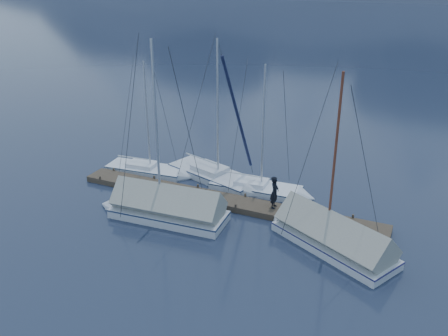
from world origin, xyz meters
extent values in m
plane|color=#151D30|center=(0.00, 0.00, 0.00)|extent=(1000.00, 1000.00, 0.00)
cube|color=#382D23|center=(0.00, 2.00, 0.17)|extent=(18.00, 1.50, 0.34)
cube|color=black|center=(-6.00, 2.00, -0.05)|extent=(3.00, 1.30, 0.30)
cube|color=black|center=(0.00, 2.00, -0.05)|extent=(3.00, 1.30, 0.30)
cube|color=black|center=(6.00, 2.00, -0.05)|extent=(3.00, 1.30, 0.30)
cylinder|color=#382D23|center=(-8.00, 2.70, 0.35)|extent=(0.12, 0.12, 0.35)
cylinder|color=#382D23|center=(-8.00, 1.30, 0.35)|extent=(0.12, 0.12, 0.35)
cylinder|color=#382D23|center=(-5.00, 2.70, 0.35)|extent=(0.12, 0.12, 0.35)
cylinder|color=#382D23|center=(-5.00, 1.30, 0.35)|extent=(0.12, 0.12, 0.35)
cylinder|color=#382D23|center=(-2.00, 2.70, 0.35)|extent=(0.12, 0.12, 0.35)
cylinder|color=#382D23|center=(-2.00, 1.30, 0.35)|extent=(0.12, 0.12, 0.35)
cylinder|color=#382D23|center=(1.00, 2.70, 0.35)|extent=(0.12, 0.12, 0.35)
cylinder|color=#382D23|center=(1.00, 1.30, 0.35)|extent=(0.12, 0.12, 0.35)
cylinder|color=#382D23|center=(4.00, 2.70, 0.35)|extent=(0.12, 0.12, 0.35)
cylinder|color=#382D23|center=(4.00, 1.30, 0.35)|extent=(0.12, 0.12, 0.35)
cylinder|color=#382D23|center=(7.00, 2.70, 0.35)|extent=(0.12, 0.12, 0.35)
cylinder|color=#382D23|center=(7.00, 1.30, 0.35)|extent=(0.12, 0.12, 0.35)
cube|color=silver|center=(-6.46, 4.02, 0.10)|extent=(5.23, 2.14, 0.56)
cube|color=silver|center=(-6.46, 4.02, -0.15)|extent=(4.40, 1.31, 0.26)
cube|color=navy|center=(-6.46, 4.02, 0.34)|extent=(5.28, 2.16, 0.05)
cone|color=silver|center=(-3.54, 4.28, 0.10)|extent=(1.07, 1.71, 1.63)
cube|color=silver|center=(-6.72, 4.00, 0.51)|extent=(1.88, 1.34, 0.26)
cylinder|color=#B2B7BF|center=(-6.12, 4.05, 3.78)|extent=(0.10, 0.10, 6.80)
cylinder|color=#B2B7BF|center=(-7.31, 3.95, 0.89)|extent=(2.29, 0.28, 0.08)
cylinder|color=#26262B|center=(-4.85, 4.17, 3.78)|extent=(0.24, 2.56, 6.81)
cube|color=silver|center=(-2.03, 4.89, 0.12)|extent=(6.48, 3.86, 0.68)
cube|color=silver|center=(-2.03, 4.89, -0.18)|extent=(5.32, 2.69, 0.31)
cube|color=navy|center=(-2.03, 4.89, 0.41)|extent=(6.55, 3.90, 0.06)
cone|color=silver|center=(1.33, 3.79, 0.12)|extent=(1.68, 2.22, 1.97)
cube|color=silver|center=(-2.32, 4.98, 0.61)|extent=(2.49, 2.03, 0.31)
cylinder|color=#B2B7BF|center=(-1.64, 4.76, 4.56)|extent=(0.12, 0.12, 8.20)
cylinder|color=#B2B7BF|center=(-3.00, 5.21, 1.08)|extent=(2.66, 0.95, 0.09)
cylinder|color=#26262B|center=(-0.18, 4.28, 4.56)|extent=(0.99, 2.95, 8.21)
cube|color=white|center=(1.02, 4.32, 0.11)|extent=(5.41, 1.98, 0.59)
cube|color=white|center=(1.02, 4.32, -0.16)|extent=(4.58, 1.15, 0.27)
cube|color=#152641|center=(1.02, 4.32, 0.36)|extent=(5.47, 2.00, 0.05)
cone|color=white|center=(4.09, 4.44, 0.11)|extent=(1.04, 1.75, 1.71)
cube|color=white|center=(0.75, 4.31, 0.54)|extent=(1.92, 1.32, 0.27)
cylinder|color=#B2B7BF|center=(1.38, 4.34, 3.97)|extent=(0.11, 0.11, 7.14)
cylinder|color=#B2B7BF|center=(0.13, 4.29, 0.94)|extent=(2.41, 0.17, 0.08)
cylinder|color=#26262B|center=(2.71, 4.39, 3.97)|extent=(0.12, 2.69, 7.14)
cube|color=silver|center=(6.59, -0.08, 0.12)|extent=(6.44, 4.79, 0.65)
cube|color=silver|center=(6.59, -0.08, -0.18)|extent=(5.17, 3.49, 0.30)
cube|color=#1D1A50|center=(6.59, -0.08, 0.40)|extent=(6.51, 4.84, 0.06)
cone|color=silver|center=(3.48, 1.56, 0.12)|extent=(1.94, 2.36, 2.09)
cylinder|color=#592819|center=(6.24, 0.11, 4.40)|extent=(0.12, 0.12, 7.92)
cylinder|color=#592819|center=(7.46, -0.54, 1.04)|extent=(2.48, 1.37, 0.09)
cylinder|color=#26262B|center=(4.88, 0.82, 4.40)|extent=(1.46, 2.74, 7.93)
cube|color=gray|center=(6.59, -0.08, 0.84)|extent=(6.19, 4.68, 2.22)
cube|color=silver|center=(-1.98, -0.74, 0.13)|extent=(6.28, 2.56, 0.73)
cube|color=silver|center=(-1.98, -0.74, -0.20)|extent=(5.30, 1.52, 0.33)
cube|color=#182748|center=(-1.98, -0.74, 0.44)|extent=(6.34, 2.59, 0.07)
cone|color=silver|center=(-5.55, -0.95, 0.13)|extent=(1.33, 2.18, 2.11)
cylinder|color=#B2B7BF|center=(-2.42, -0.76, 4.89)|extent=(0.13, 0.13, 8.80)
cylinder|color=#B2B7BF|center=(-0.88, -0.67, 1.15)|extent=(2.77, 0.26, 0.10)
cylinder|color=#26262B|center=(-3.95, -0.85, 4.89)|extent=(0.21, 3.10, 8.81)
cube|color=gray|center=(-1.98, -0.74, 0.93)|extent=(5.97, 2.58, 2.24)
imported|color=black|center=(2.89, 2.15, 1.24)|extent=(0.47, 0.68, 1.80)
camera|label=1|loc=(9.69, -19.68, 12.37)|focal=38.00mm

